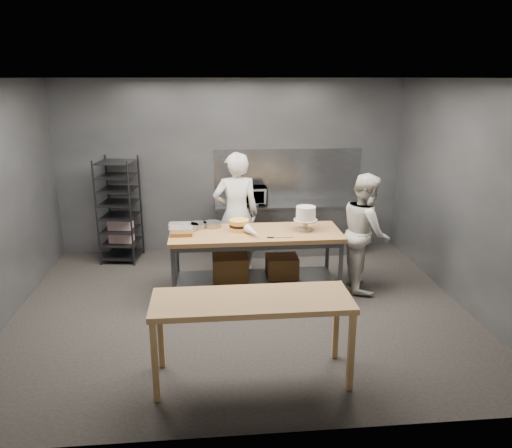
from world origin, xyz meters
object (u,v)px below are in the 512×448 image
Objects in this scene: near_counter at (252,306)px; frosted_cake_stand at (306,215)px; work_table at (254,255)px; layer_cake at (239,225)px; microwave at (251,196)px; chef_behind at (236,215)px; chef_right at (365,232)px; speed_rack at (120,211)px.

frosted_cake_stand reaches higher than near_counter.
work_table is 8.64× the size of layer_cake.
microwave reaches higher than layer_cake.
microwave is (0.30, 0.92, 0.08)m from chef_behind.
chef_behind is (-0.21, 0.74, 0.40)m from work_table.
chef_right is 6.18× the size of layer_cake.
layer_cake is (-0.94, 0.07, -0.14)m from frosted_cake_stand.
speed_rack reaches higher than microwave.
speed_rack is 3.23× the size of microwave.
chef_behind is at bearing -108.36° from microwave.
microwave is at bearing 110.95° from frosted_cake_stand.
speed_rack is 4.05m from chef_right.
microwave is at bearing 85.27° from near_counter.
speed_rack is at bearing 143.41° from work_table.
work_table is 2.18m from near_counter.
chef_behind is at bearing 90.16° from layer_cake.
speed_rack is at bearing 117.03° from near_counter.
speed_rack is 3.27m from frosted_cake_stand.
work_table is 1.40× the size of chef_right.
near_counter is at bearing -95.92° from work_table.
speed_rack is at bearing -177.93° from microwave.
near_counter is at bearing -90.33° from layer_cake.
chef_right reaches higher than microwave.
chef_behind is at bearing 105.97° from work_table.
layer_cake is at bearing 162.66° from work_table.
chef_right is at bearing 49.72° from near_counter.
speed_rack reaches higher than chef_right.
near_counter is at bearing -62.97° from speed_rack.
work_table is 2.66m from speed_rack.
near_counter is 3.69× the size of microwave.
microwave is at bearing 79.24° from layer_cake.
work_table is 1.20× the size of near_counter.
microwave is at bearing -112.46° from chef_behind.
near_counter is 2.37m from frosted_cake_stand.
chef_right reaches higher than near_counter.
work_table is 1.64m from chef_right.
layer_cake is (-1.83, 0.04, 0.14)m from chef_right.
near_counter is at bearing -113.89° from frosted_cake_stand.
work_table reaches higher than near_counter.
near_counter is 7.20× the size of layer_cake.
frosted_cake_stand is (2.85, -1.58, 0.29)m from speed_rack.
layer_cake is (0.01, 2.22, 0.19)m from near_counter.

